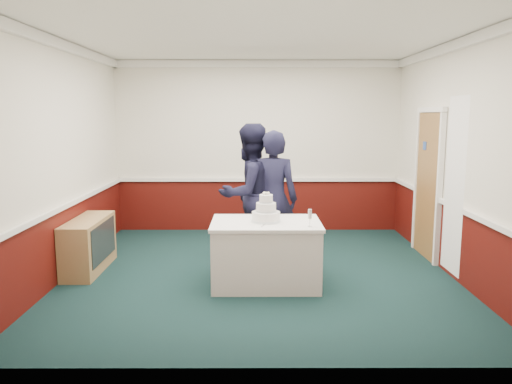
{
  "coord_description": "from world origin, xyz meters",
  "views": [
    {
      "loc": [
        -0.06,
        -6.35,
        2.08
      ],
      "look_at": [
        -0.04,
        -0.1,
        1.1
      ],
      "focal_mm": 35.0,
      "sensor_mm": 36.0,
      "label": 1
    }
  ],
  "objects_px": {
    "sideboard": "(89,245)",
    "person_man": "(249,194)",
    "cake_knife": "(264,225)",
    "person_woman": "(273,199)",
    "wedding_cake": "(266,213)",
    "champagne_flute": "(310,215)",
    "cake_table": "(266,253)"
  },
  "relations": [
    {
      "from": "sideboard",
      "to": "person_man",
      "type": "distance_m",
      "value": 2.27
    },
    {
      "from": "sideboard",
      "to": "cake_knife",
      "type": "distance_m",
      "value": 2.49
    },
    {
      "from": "cake_knife",
      "to": "person_woman",
      "type": "xyz_separation_m",
      "value": [
        0.14,
        0.97,
        0.14
      ]
    },
    {
      "from": "wedding_cake",
      "to": "person_woman",
      "type": "xyz_separation_m",
      "value": [
        0.11,
        0.77,
        0.03
      ]
    },
    {
      "from": "person_man",
      "to": "wedding_cake",
      "type": "bearing_deg",
      "value": 65.75
    },
    {
      "from": "champagne_flute",
      "to": "person_woman",
      "type": "relative_size",
      "value": 0.11
    },
    {
      "from": "sideboard",
      "to": "cake_knife",
      "type": "relative_size",
      "value": 5.45
    },
    {
      "from": "cake_table",
      "to": "person_woman",
      "type": "height_order",
      "value": "person_woman"
    },
    {
      "from": "cake_knife",
      "to": "champagne_flute",
      "type": "xyz_separation_m",
      "value": [
        0.53,
        -0.08,
        0.14
      ]
    },
    {
      "from": "person_woman",
      "to": "cake_knife",
      "type": "bearing_deg",
      "value": 90.83
    },
    {
      "from": "sideboard",
      "to": "champagne_flute",
      "type": "relative_size",
      "value": 5.85
    },
    {
      "from": "wedding_cake",
      "to": "person_woman",
      "type": "height_order",
      "value": "person_woman"
    },
    {
      "from": "wedding_cake",
      "to": "cake_knife",
      "type": "xyz_separation_m",
      "value": [
        -0.03,
        -0.2,
        -0.11
      ]
    },
    {
      "from": "wedding_cake",
      "to": "champagne_flute",
      "type": "relative_size",
      "value": 1.78
    },
    {
      "from": "sideboard",
      "to": "cake_table",
      "type": "height_order",
      "value": "cake_table"
    },
    {
      "from": "champagne_flute",
      "to": "person_man",
      "type": "distance_m",
      "value": 1.4
    },
    {
      "from": "wedding_cake",
      "to": "cake_knife",
      "type": "distance_m",
      "value": 0.23
    },
    {
      "from": "cake_table",
      "to": "champagne_flute",
      "type": "bearing_deg",
      "value": -29.25
    },
    {
      "from": "cake_table",
      "to": "sideboard",
      "type": "bearing_deg",
      "value": 166.39
    },
    {
      "from": "cake_table",
      "to": "person_woman",
      "type": "xyz_separation_m",
      "value": [
        0.11,
        0.77,
        0.53
      ]
    },
    {
      "from": "cake_table",
      "to": "person_woman",
      "type": "bearing_deg",
      "value": 81.87
    },
    {
      "from": "cake_knife",
      "to": "person_woman",
      "type": "distance_m",
      "value": 0.99
    },
    {
      "from": "wedding_cake",
      "to": "cake_knife",
      "type": "relative_size",
      "value": 1.65
    },
    {
      "from": "cake_table",
      "to": "person_woman",
      "type": "distance_m",
      "value": 0.95
    },
    {
      "from": "champagne_flute",
      "to": "person_man",
      "type": "xyz_separation_m",
      "value": [
        -0.71,
        1.2,
        0.05
      ]
    },
    {
      "from": "cake_table",
      "to": "person_man",
      "type": "height_order",
      "value": "person_man"
    },
    {
      "from": "wedding_cake",
      "to": "cake_knife",
      "type": "bearing_deg",
      "value": -98.53
    },
    {
      "from": "sideboard",
      "to": "cake_table",
      "type": "xyz_separation_m",
      "value": [
        2.36,
        -0.57,
        0.05
      ]
    },
    {
      "from": "champagne_flute",
      "to": "wedding_cake",
      "type": "bearing_deg",
      "value": 150.75
    },
    {
      "from": "wedding_cake",
      "to": "champagne_flute",
      "type": "height_order",
      "value": "wedding_cake"
    },
    {
      "from": "sideboard",
      "to": "cake_table",
      "type": "distance_m",
      "value": 2.43
    },
    {
      "from": "sideboard",
      "to": "cake_knife",
      "type": "xyz_separation_m",
      "value": [
        2.33,
        -0.77,
        0.44
      ]
    }
  ]
}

